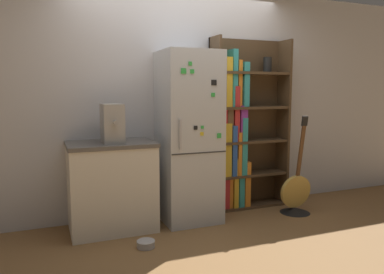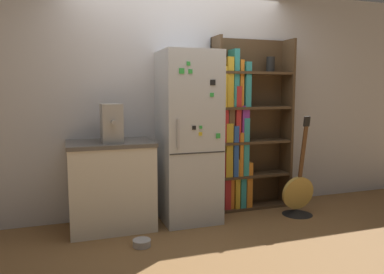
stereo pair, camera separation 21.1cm
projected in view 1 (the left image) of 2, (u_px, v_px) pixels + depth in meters
The scene contains 8 objects.
ground_plane at pixel (194, 223), 4.03m from camera, with size 16.00×16.00×0.00m, color olive.
wall_back at pixel (178, 101), 4.31m from camera, with size 8.00×0.05×2.60m.
refrigerator at pixel (189, 137), 4.06m from camera, with size 0.61×0.62×1.84m.
bookshelf at pixel (238, 132), 4.49m from camera, with size 0.97×0.29×2.03m.
kitchen_counter at pixel (112, 186), 3.82m from camera, with size 0.86×0.60×0.91m.
espresso_machine at pixel (112, 123), 3.70m from camera, with size 0.20×0.35×0.38m.
guitar at pixel (296, 199), 4.36m from camera, with size 0.39×0.35×1.14m.
pet_bowl at pixel (146, 244), 3.41m from camera, with size 0.17×0.17×0.06m.
Camera 1 is at (-1.46, -3.60, 1.42)m, focal length 35.00 mm.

